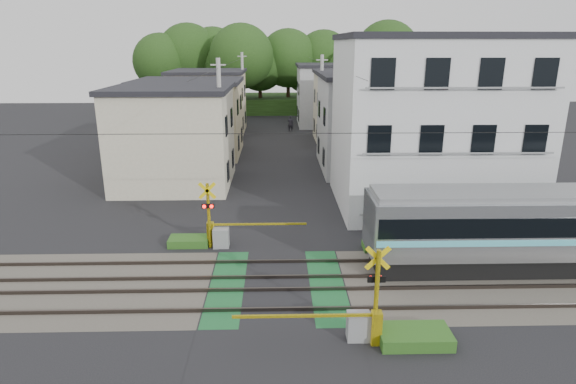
{
  "coord_description": "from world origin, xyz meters",
  "views": [
    {
      "loc": [
        0.01,
        -16.47,
        8.78
      ],
      "look_at": [
        0.54,
        5.0,
        2.15
      ],
      "focal_mm": 30.0,
      "sensor_mm": 36.0,
      "label": 1
    }
  ],
  "objects_px": {
    "crossing_signal_far": "(219,232)",
    "pedestrian": "(291,123)",
    "crossing_signal_near": "(362,320)",
    "apartment_block": "(432,123)"
  },
  "relations": [
    {
      "from": "crossing_signal_near",
      "to": "pedestrian",
      "type": "bearing_deg",
      "value": 91.67
    },
    {
      "from": "crossing_signal_near",
      "to": "crossing_signal_far",
      "type": "height_order",
      "value": "same"
    },
    {
      "from": "crossing_signal_far",
      "to": "pedestrian",
      "type": "xyz_separation_m",
      "value": [
        4.09,
        29.9,
        0.13
      ]
    },
    {
      "from": "crossing_signal_far",
      "to": "pedestrian",
      "type": "relative_size",
      "value": 2.82
    },
    {
      "from": "crossing_signal_far",
      "to": "pedestrian",
      "type": "bearing_deg",
      "value": 82.21
    },
    {
      "from": "crossing_signal_far",
      "to": "apartment_block",
      "type": "relative_size",
      "value": 0.46
    },
    {
      "from": "apartment_block",
      "to": "pedestrian",
      "type": "relative_size",
      "value": 6.08
    },
    {
      "from": "crossing_signal_near",
      "to": "crossing_signal_far",
      "type": "xyz_separation_m",
      "value": [
        -5.17,
        7.31,
        0.0
      ]
    },
    {
      "from": "crossing_signal_near",
      "to": "pedestrian",
      "type": "height_order",
      "value": "crossing_signal_near"
    },
    {
      "from": "apartment_block",
      "to": "pedestrian",
      "type": "distance_m",
      "value": 25.35
    }
  ]
}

